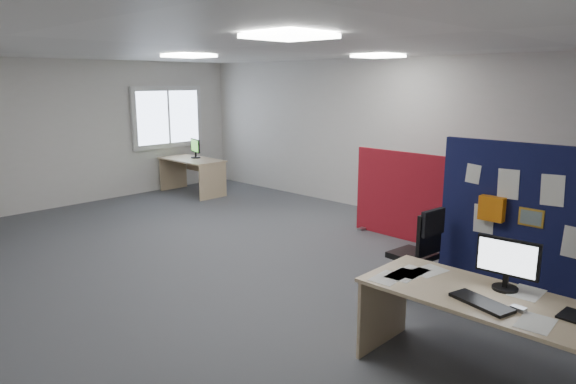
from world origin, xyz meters
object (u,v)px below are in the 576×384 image
Objects in this scene: red_divider at (406,197)px; second_desk at (193,168)px; main_desk at (484,314)px; monitor_main at (507,262)px; navy_divider at (540,232)px; monitor_second at (195,148)px; office_chair at (421,247)px.

red_divider is 1.21× the size of second_desk.
monitor_main is at bearing 66.78° from main_desk.
navy_divider reaches higher than second_desk.
monitor_main is at bearing -81.89° from navy_divider.
red_divider reaches higher than monitor_second.
second_desk is 0.42m from monitor_second.
red_divider reaches higher than monitor_main.
monitor_main is 0.32× the size of second_desk.
main_desk is 1.84× the size of office_chair.
red_divider reaches higher than office_chair.
office_chair reaches higher than second_desk.
red_divider reaches higher than main_desk.
red_divider is 1.77× the size of office_chair.
navy_divider is at bearing -8.28° from second_desk.
navy_divider reaches higher than monitor_second.
main_desk is at bearing -4.16° from monitor_second.
office_chair is at bearing 136.35° from main_desk.
red_divider is 2.07m from office_chair.
monitor_second is at bearing 160.04° from main_desk.
office_chair is at bearing -52.21° from red_divider.
main_desk is 3.85× the size of monitor_main.
monitor_main is 0.27× the size of red_divider.
office_chair is (-1.26, 0.95, -0.40)m from monitor_main.
navy_divider is 1.17m from office_chair.
monitor_main reaches higher than main_desk.
red_divider is at bearing 17.58° from monitor_second.
red_divider reaches higher than second_desk.
second_desk is (-7.26, 2.55, -0.02)m from main_desk.
red_divider is at bearing 128.87° from monitor_main.
monitor_second reaches higher than second_desk.
monitor_main is 1.09× the size of monitor_second.
second_desk is (-7.34, 2.38, -0.41)m from monitor_main.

